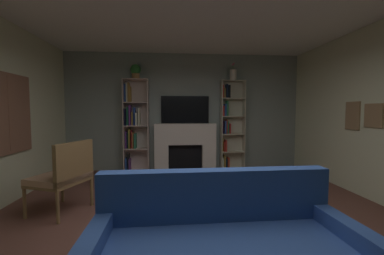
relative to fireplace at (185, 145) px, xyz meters
The scene contains 10 objects.
ground_plane 3.23m from the fireplace, 90.00° to the right, with size 7.89×7.89×0.00m, color brown.
wall_back_accent 0.83m from the fireplace, 90.00° to the left, with size 5.83×0.06×2.84m, color gray.
fireplace is the anchor object (origin of this frame).
tv 0.87m from the fireplace, 90.00° to the left, with size 1.17×0.06×0.67m, color black.
bookshelf_left 1.33m from the fireplace, behind, with size 0.58×0.33×2.19m.
bookshelf_right 1.20m from the fireplace, ahead, with size 0.58×0.27×2.19m.
potted_plant 2.12m from the fireplace, behind, with size 0.24×0.24×0.35m.
vase_with_flowers 2.08m from the fireplace, ahead, with size 0.16×0.16×0.42m.
armchair 3.05m from the fireplace, 127.69° to the right, with size 0.80×0.86×1.02m.
coffee_table 3.42m from the fireplace, 89.28° to the right, with size 0.95×0.48×0.38m.
Camera 1 is at (-0.37, -2.85, 1.44)m, focal length 23.23 mm.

